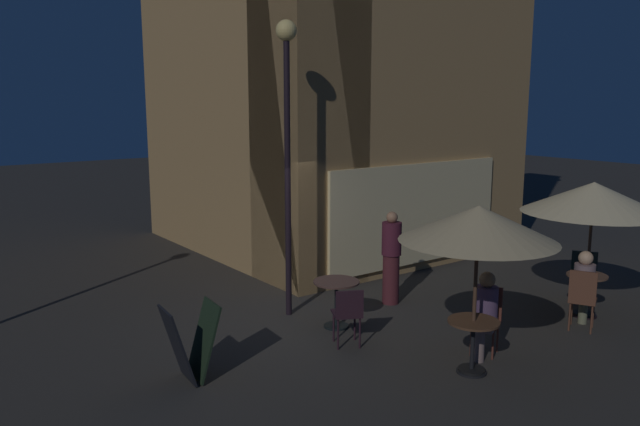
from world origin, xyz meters
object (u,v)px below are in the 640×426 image
street_lamp_near_corner (287,114)px  cafe_chair_3 (348,311)px  cafe_chair_1 (583,295)px  cafe_chair_2 (487,314)px  cafe_table_0 (586,288)px  cafe_table_1 (473,336)px  patron_standing_2 (391,258)px  cafe_table_2 (336,293)px  patio_umbrella_1 (478,224)px  patio_umbrella_0 (593,198)px  menu_sandwich_board (191,343)px  patron_seated_1 (485,309)px  patron_seated_0 (584,285)px  cafe_chair_0 (584,272)px

street_lamp_near_corner → cafe_chair_3: (-0.10, -1.70, -2.81)m
cafe_chair_1 → cafe_chair_2: bearing=142.6°
cafe_table_0 → cafe_chair_1: 0.79m
cafe_table_1 → cafe_chair_1: bearing=-0.3°
patron_standing_2 → cafe_table_1: bearing=-168.7°
cafe_table_2 → patio_umbrella_1: bearing=-80.7°
cafe_table_2 → cafe_chair_2: 2.36m
cafe_table_1 → patio_umbrella_1: (0.00, 0.00, 1.51)m
cafe_table_1 → patio_umbrella_1: bearing=0.0°
cafe_table_1 → patio_umbrella_0: (3.28, 0.33, 1.50)m
street_lamp_near_corner → patron_standing_2: 3.16m
menu_sandwich_board → cafe_chair_2: 4.17m
menu_sandwich_board → patron_standing_2: bearing=15.6°
menu_sandwich_board → cafe_chair_2: size_ratio=1.03×
street_lamp_near_corner → patron_seated_1: size_ratio=3.97×
cafe_chair_3 → patron_seated_0: size_ratio=0.70×
street_lamp_near_corner → patio_umbrella_1: size_ratio=2.13×
cafe_chair_2 → patron_seated_0: patron_seated_0 is taller
patio_umbrella_0 → cafe_chair_0: (0.74, 0.49, -1.48)m
cafe_chair_2 → patron_standing_2: 2.49m
cafe_chair_1 → patron_standing_2: 3.17m
street_lamp_near_corner → patron_seated_1: bearing=-67.8°
cafe_table_1 → patron_standing_2: (1.12, 2.79, 0.32)m
cafe_table_0 → cafe_chair_0: bearing=33.3°
cafe_chair_2 → cafe_table_0: bearing=153.5°
patron_standing_2 → patio_umbrella_0: bearing=-105.6°
patio_umbrella_1 → cafe_chair_2: size_ratio=2.36×
cafe_table_0 → cafe_chair_1: size_ratio=0.73×
patron_seated_0 → patron_seated_1: (-2.12, 0.23, -0.03)m
street_lamp_near_corner → cafe_table_1: 4.48m
cafe_chair_3 → patron_standing_2: bearing=-33.1°
cafe_table_0 → patio_umbrella_1: bearing=-174.2°
street_lamp_near_corner → cafe_table_0: size_ratio=6.70×
cafe_chair_3 → patron_seated_1: (1.36, -1.39, 0.14)m
patio_umbrella_1 → patron_seated_1: (0.59, 0.29, -1.33)m
cafe_table_1 → cafe_chair_2: (0.72, 0.35, 0.05)m
menu_sandwich_board → cafe_chair_1: menu_sandwich_board is taller
cafe_table_1 → cafe_table_2: size_ratio=0.95×
cafe_chair_0 → patron_seated_0: (-1.31, -0.77, 0.18)m
menu_sandwich_board → cafe_table_1: bearing=-27.8°
street_lamp_near_corner → patio_umbrella_0: (3.95, -3.05, -1.35)m
patio_umbrella_0 → patron_seated_1: 3.00m
patio_umbrella_0 → cafe_chair_0: size_ratio=2.55×
cafe_chair_0 → patio_umbrella_1: bearing=-21.8°
cafe_table_1 → patron_seated_0: (2.71, 0.05, 0.21)m
patio_umbrella_0 → patron_seated_1: bearing=-179.0°
patio_umbrella_0 → patron_standing_2: (-2.16, 2.46, -1.18)m
cafe_table_0 → cafe_table_1: 3.29m
menu_sandwich_board → cafe_chair_1: 6.03m
cafe_table_0 → cafe_table_2: 4.23m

